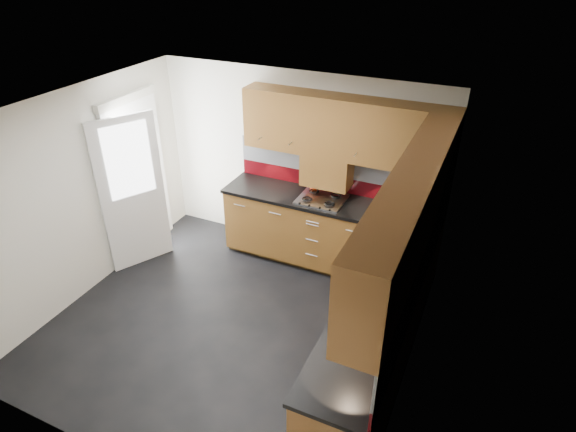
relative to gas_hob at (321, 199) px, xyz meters
The scene contains 14 objects.
room 1.63m from the gas_hob, 107.03° to the right, with size 4.00×3.80×2.64m.
base_cabinets 1.10m from the gas_hob, 50.67° to the right, with size 2.70×3.20×0.95m.
countertop 0.98m from the gas_hob, 51.77° to the right, with size 2.72×3.22×0.04m.
backsplash 1.02m from the gas_hob, 33.28° to the right, with size 2.70×3.20×0.54m.
upper_cabinets 1.36m from the gas_hob, 41.51° to the right, with size 2.50×3.20×0.72m.
extractor_hood 0.37m from the gas_hob, 90.00° to the left, with size 0.60×0.33×0.40m, color brown.
glass_cabinet 1.61m from the gas_hob, 17.76° to the right, with size 0.32×0.80×0.66m.
back_door 2.35m from the gas_hob, 162.10° to the right, with size 0.42×1.19×2.04m.
gas_hob is the anchor object (origin of this frame).
utensil_pot 0.29m from the gas_hob, 128.55° to the left, with size 0.12×0.12×0.43m.
toaster 0.92m from the gas_hob, ahead, with size 0.29×0.20×0.20m.
food_processor 1.21m from the gas_hob, 18.82° to the right, with size 0.18×0.18×0.29m.
paper_towel 1.91m from the gas_hob, 48.69° to the right, with size 0.13×0.13×0.28m, color white.
orange_cloth 1.16m from the gas_hob, 19.55° to the right, with size 0.13×0.11×0.01m, color orange.
Camera 1 is at (2.24, -3.42, 3.74)m, focal length 30.00 mm.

